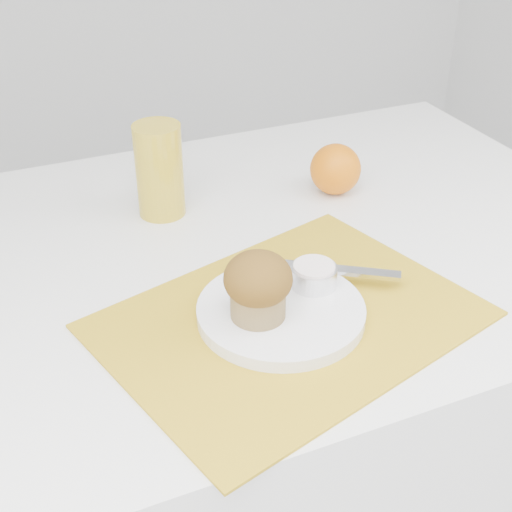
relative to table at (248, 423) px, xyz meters
name	(u,v)px	position (x,y,z in m)	size (l,w,h in m)	color
table	(248,423)	(0.00, 0.00, 0.00)	(1.20, 0.80, 0.75)	white
placemat	(289,320)	(-0.02, -0.20, 0.38)	(0.46, 0.34, 0.00)	gold
plate	(281,312)	(-0.03, -0.19, 0.39)	(0.22, 0.22, 0.02)	white
ramekin	(314,276)	(0.03, -0.16, 0.41)	(0.06, 0.06, 0.03)	silver
cream	(314,267)	(0.03, -0.16, 0.42)	(0.06, 0.06, 0.01)	white
raspberry_near	(283,272)	(0.00, -0.13, 0.40)	(0.02, 0.02, 0.02)	#53020A
raspberry_far	(300,279)	(0.01, -0.15, 0.40)	(0.02, 0.02, 0.02)	#540206
butter_knife	(318,268)	(0.05, -0.13, 0.40)	(0.22, 0.02, 0.01)	silver
orange	(335,169)	(0.20, 0.10, 0.42)	(0.09, 0.09, 0.09)	orange
juice_glass	(159,170)	(-0.09, 0.14, 0.45)	(0.08, 0.08, 0.15)	gold
muffin	(258,285)	(-0.06, -0.19, 0.44)	(0.08, 0.08, 0.09)	olive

